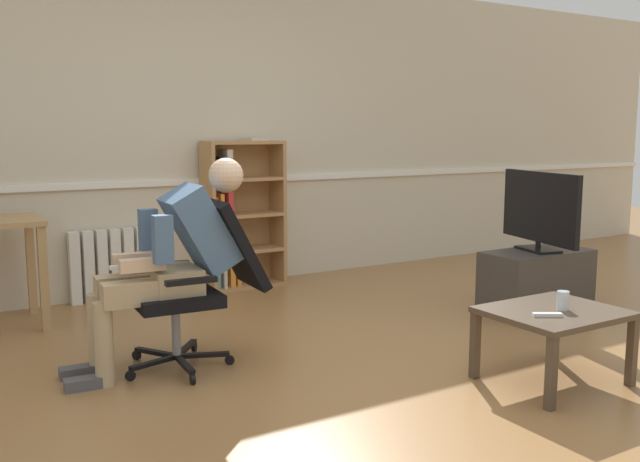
% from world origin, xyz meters
% --- Properties ---
extents(ground_plane, '(18.00, 18.00, 0.00)m').
position_xyz_m(ground_plane, '(0.00, 0.00, 0.00)').
color(ground_plane, olive).
extents(back_wall, '(12.00, 0.13, 2.70)m').
position_xyz_m(back_wall, '(0.00, 2.65, 1.35)').
color(back_wall, beige).
rests_on(back_wall, ground_plane).
extents(bookshelf, '(0.69, 0.29, 1.29)m').
position_xyz_m(bookshelf, '(0.29, 2.44, 0.62)').
color(bookshelf, '#AD7F4C').
rests_on(bookshelf, ground_plane).
extents(radiator, '(0.82, 0.08, 0.57)m').
position_xyz_m(radiator, '(-0.69, 2.54, 0.29)').
color(radiator, white).
rests_on(radiator, ground_plane).
extents(office_chair, '(0.85, 0.62, 0.96)m').
position_xyz_m(office_chair, '(-0.73, 0.72, 0.52)').
color(office_chair, black).
rests_on(office_chair, ground_plane).
extents(person_seated, '(1.05, 0.41, 1.20)m').
position_xyz_m(person_seated, '(-0.90, 0.73, 0.64)').
color(person_seated, tan).
rests_on(person_seated, ground_plane).
extents(tv_stand, '(0.84, 0.41, 0.46)m').
position_xyz_m(tv_stand, '(1.85, 0.52, 0.23)').
color(tv_stand, '#3D3833').
rests_on(tv_stand, ground_plane).
extents(tv_screen, '(0.27, 0.85, 0.59)m').
position_xyz_m(tv_screen, '(1.85, 0.52, 0.77)').
color(tv_screen, black).
rests_on(tv_screen, tv_stand).
extents(coffee_table, '(0.69, 0.58, 0.40)m').
position_xyz_m(coffee_table, '(0.77, -0.54, 0.35)').
color(coffee_table, '#4C3D2D').
rests_on(coffee_table, ground_plane).
extents(drinking_glass, '(0.06, 0.06, 0.10)m').
position_xyz_m(drinking_glass, '(0.80, -0.57, 0.45)').
color(drinking_glass, silver).
rests_on(drinking_glass, coffee_table).
extents(spare_remote, '(0.15, 0.11, 0.02)m').
position_xyz_m(spare_remote, '(0.63, -0.62, 0.41)').
color(spare_remote, white).
rests_on(spare_remote, coffee_table).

